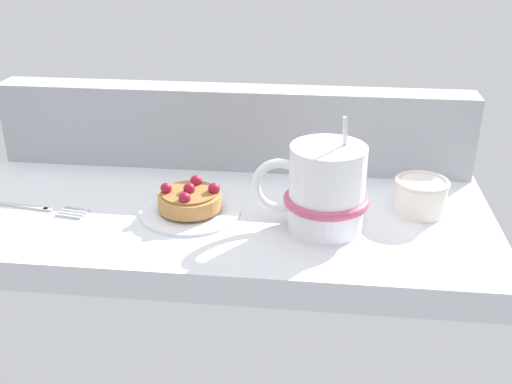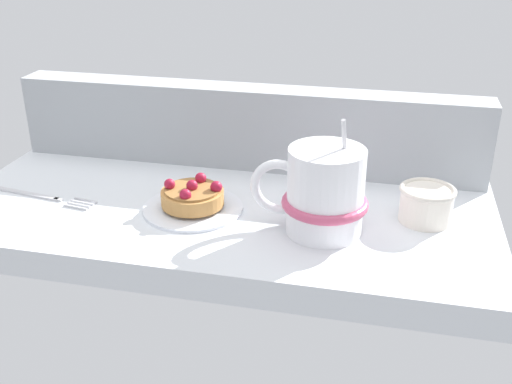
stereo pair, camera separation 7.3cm
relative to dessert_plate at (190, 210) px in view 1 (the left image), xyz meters
The scene contains 7 objects.
ground_plane 4.51cm from the dessert_plate, 39.16° to the left, with size 69.74×32.89×3.69cm, color silver.
window_rail_back 17.48cm from the dessert_plate, 79.42° to the left, with size 68.35×5.25×11.84cm, color #9EA3A8.
dessert_plate is the anchor object (origin of this frame).
raspberry_tart 1.64cm from the dessert_plate, 22.20° to the left, with size 7.96×7.96×3.34cm.
coffee_mug 17.36cm from the dessert_plate, ahead, with size 14.00×10.16×14.09cm.
dessert_fork 21.08cm from the dessert_plate, behind, with size 16.98×4.01×0.60cm.
sugar_bowl 28.95cm from the dessert_plate, ahead, with size 6.79×6.79×4.44cm.
Camera 1 is at (12.90, -69.04, 34.62)cm, focal length 42.41 mm.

